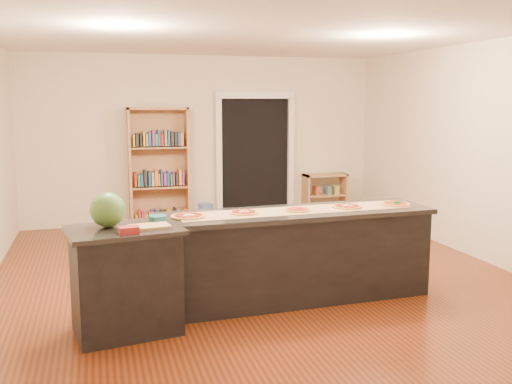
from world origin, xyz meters
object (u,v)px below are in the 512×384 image
object	(u,v)px
bookshelf	(159,167)
watermelon	(108,210)
low_shelf	(325,195)
kitchen_island	(297,255)
side_counter	(126,280)
waste_bin	(205,214)

from	to	relation	value
bookshelf	watermelon	world-z (taller)	bookshelf
bookshelf	low_shelf	world-z (taller)	bookshelf
kitchen_island	bookshelf	size ratio (longest dim) A/B	1.45
kitchen_island	watermelon	distance (m)	2.01
side_counter	waste_bin	bearing A→B (deg)	61.18
side_counter	bookshelf	distance (m)	4.48
waste_bin	watermelon	bearing A→B (deg)	-111.47
low_shelf	watermelon	world-z (taller)	watermelon
kitchen_island	waste_bin	bearing A→B (deg)	91.20
kitchen_island	low_shelf	size ratio (longest dim) A/B	3.68
waste_bin	watermelon	xyz separation A→B (m)	(-1.64, -4.16, 0.92)
side_counter	bookshelf	bearing A→B (deg)	70.75
low_shelf	waste_bin	xyz separation A→B (m)	(-2.20, -0.16, -0.20)
side_counter	low_shelf	size ratio (longest dim) A/B	1.25
kitchen_island	low_shelf	bearing A→B (deg)	61.28
waste_bin	watermelon	size ratio (longest dim) A/B	1.19
bookshelf	watermelon	xyz separation A→B (m)	(-0.90, -4.31, 0.13)
low_shelf	waste_bin	world-z (taller)	low_shelf
side_counter	waste_bin	xyz separation A→B (m)	(1.51, 4.23, -0.30)
watermelon	bookshelf	bearing A→B (deg)	78.16
bookshelf	kitchen_island	bearing A→B (deg)	-76.13
kitchen_island	low_shelf	xyz separation A→B (m)	(1.96, 3.97, -0.09)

